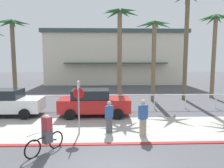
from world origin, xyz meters
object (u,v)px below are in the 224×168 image
stop_sign_bike_lane (79,100)px  palm_tree_5 (187,20)px  palm_tree_6 (215,35)px  car_white_1 (6,102)px  palm_tree_2 (12,39)px  palm_tree_3 (120,32)px  car_red_2 (94,102)px  cyclist_black_0 (46,135)px  pedestrian_0 (109,118)px  palm_tree_4 (154,42)px  pedestrian_1 (143,119)px

stop_sign_bike_lane → palm_tree_5: palm_tree_5 is taller
palm_tree_6 → car_white_1: 17.81m
stop_sign_bike_lane → palm_tree_6: size_ratio=0.34×
palm_tree_2 → palm_tree_3: size_ratio=0.92×
palm_tree_6 → stop_sign_bike_lane: bearing=-140.6°
stop_sign_bike_lane → palm_tree_6: (11.17, 9.16, 4.01)m
stop_sign_bike_lane → car_red_2: size_ratio=0.58×
palm_tree_5 → cyclist_black_0: palm_tree_5 is taller
palm_tree_2 → stop_sign_bike_lane: bearing=-53.6°
pedestrian_0 → palm_tree_5: bearing=50.6°
palm_tree_3 → car_white_1: palm_tree_3 is taller
palm_tree_4 → car_white_1: (-10.37, -4.47, -4.09)m
car_white_1 → car_red_2: bearing=-2.0°
pedestrian_1 → cyclist_black_0: bearing=-159.1°
palm_tree_3 → pedestrian_1: 9.10m
palm_tree_2 → palm_tree_4: bearing=-5.9°
stop_sign_bike_lane → pedestrian_1: size_ratio=1.47×
palm_tree_6 → pedestrian_1: size_ratio=4.34×
palm_tree_2 → car_white_1: 7.42m
pedestrian_1 → palm_tree_4: bearing=74.1°
cyclist_black_0 → pedestrian_1: pedestrian_1 is taller
cyclist_black_0 → pedestrian_0: pedestrian_0 is taller
car_red_2 → pedestrian_0: car_red_2 is taller
palm_tree_4 → pedestrian_0: bearing=-116.8°
palm_tree_4 → cyclist_black_0: size_ratio=4.50×
car_red_2 → pedestrian_1: 4.39m
palm_tree_5 → palm_tree_6: palm_tree_5 is taller
palm_tree_5 → stop_sign_bike_lane: bearing=-134.6°
palm_tree_4 → palm_tree_5: size_ratio=0.74×
palm_tree_5 → car_red_2: palm_tree_5 is taller
palm_tree_4 → pedestrian_0: 9.70m
palm_tree_4 → car_white_1: 12.01m
pedestrian_0 → pedestrian_1: 1.65m
palm_tree_3 → palm_tree_5: palm_tree_5 is taller
palm_tree_3 → cyclist_black_0: bearing=-110.8°
cyclist_black_0 → pedestrian_0: bearing=39.6°
palm_tree_4 → palm_tree_5: bearing=9.4°
palm_tree_5 → pedestrian_0: 12.32m
palm_tree_5 → palm_tree_6: bearing=15.4°
palm_tree_6 → palm_tree_3: bearing=-167.6°
palm_tree_4 → stop_sign_bike_lane: bearing=-124.3°
stop_sign_bike_lane → cyclist_black_0: stop_sign_bike_lane is taller
stop_sign_bike_lane → palm_tree_5: (8.24, 8.36, 5.16)m
palm_tree_3 → palm_tree_2: bearing=168.4°
palm_tree_3 → pedestrian_1: palm_tree_3 is taller
stop_sign_bike_lane → palm_tree_4: 10.09m
car_white_1 → pedestrian_0: 7.24m
stop_sign_bike_lane → palm_tree_4: size_ratio=0.38×
palm_tree_6 → pedestrian_0: palm_tree_6 is taller
stop_sign_bike_lane → palm_tree_6: palm_tree_6 is taller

